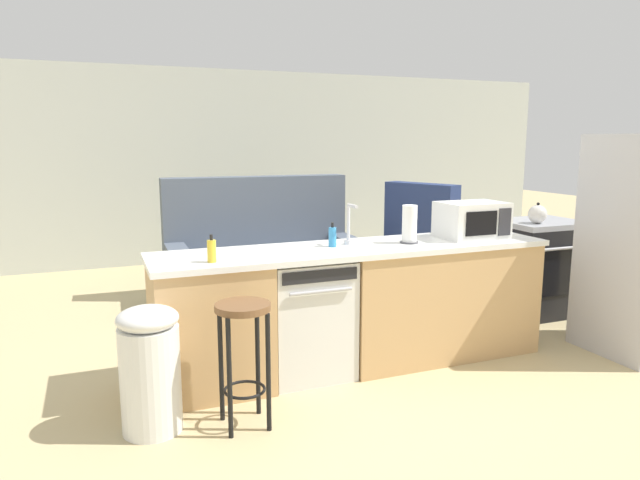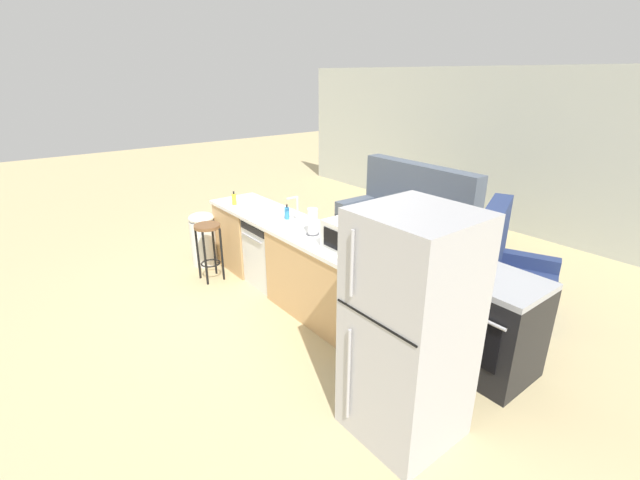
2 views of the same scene
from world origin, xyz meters
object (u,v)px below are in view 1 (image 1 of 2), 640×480
Objects in this scene: paper_towel_roll at (410,225)px; soap_bottle at (332,237)px; stove_range at (538,267)px; bar_stool at (243,338)px; dish_soap_bottle at (212,251)px; kettle at (538,214)px; microwave at (472,220)px; dishwasher at (305,316)px; armchair at (430,258)px; couch at (262,260)px; trash_bin at (150,368)px.

soap_bottle is at bearing 172.99° from paper_towel_roll.
bar_stool is (-3.19, -1.14, 0.08)m from stove_range.
dish_soap_bottle is at bearing -167.84° from stove_range.
microwave is at bearing -157.90° from kettle.
armchair is at bearing 38.68° from dishwasher.
bar_stool is at bearing -79.21° from dish_soap_bottle.
paper_towel_roll is at bearing -127.06° from armchair.
kettle reaches higher than dish_soap_bottle.
paper_towel_roll is (0.82, -0.02, 0.62)m from dishwasher.
paper_towel_roll is at bearing -1.70° from dishwasher.
stove_range is at bearing 12.16° from dish_soap_bottle.
kettle is at bearing 15.47° from paper_towel_roll.
soap_bottle is at bearing -170.35° from kettle.
dish_soap_bottle reaches higher than stove_range.
dish_soap_bottle is (-0.68, -0.16, 0.55)m from dishwasher.
paper_towel_roll is at bearing -76.12° from couch.
microwave is at bearing -155.57° from stove_range.
dishwasher is 4.10× the size of kettle.
microwave is 1.16m from soap_bottle.
paper_towel_roll is 0.14× the size of couch.
stove_range is 1.45m from microwave.
paper_towel_roll reaches higher than stove_range.
soap_bottle is at bearing 11.82° from dishwasher.
microwave is 1.97m from armchair.
microwave reaches higher than dish_soap_bottle.
stove_range is 1.25m from armchair.
microwave reaches higher than stove_range.
armchair reaches higher than bar_stool.
paper_towel_roll is at bearing -164.53° from kettle.
stove_range is 1.22× the size of trash_bin.
dishwasher is 2.98× the size of paper_towel_roll.
couch reaches higher than dishwasher.
armchair is (-0.32, 1.27, -0.64)m from kettle.
stove_range is 1.96m from paper_towel_roll.
soap_bottle is 0.24× the size of trash_bin.
trash_bin is 2.92m from couch.
stove_range is 3.39m from bar_stool.
bar_stool is at bearing -139.84° from armchair.
paper_towel_roll is 0.60m from soap_bottle.
paper_towel_roll is at bearing -7.01° from soap_bottle.
paper_towel_roll is at bearing 21.94° from bar_stool.
bar_stool is 0.55m from trash_bin.
soap_bottle and dish_soap_bottle have the same top height.
bar_stool is 2.85m from couch.
armchair is at bearing -12.95° from couch.
dish_soap_bottle is at bearing -166.87° from dishwasher.
microwave is 2.07m from dish_soap_bottle.
dish_soap_bottle is at bearing -146.45° from armchair.
dishwasher is 1.68× the size of microwave.
soap_bottle is 0.15× the size of armchair.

